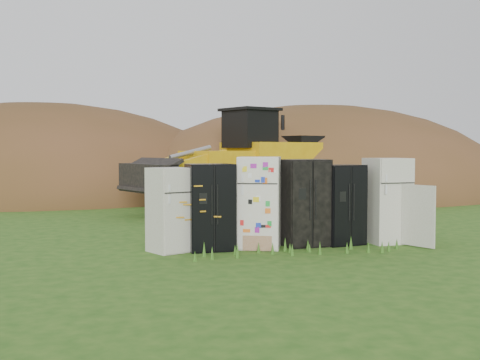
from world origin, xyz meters
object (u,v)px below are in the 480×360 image
at_px(fridge_leftmost, 170,210).
at_px(fridge_sticker, 259,203).
at_px(fridge_black_right, 341,205).
at_px(fridge_open_door, 387,201).
at_px(fridge_black_side, 210,207).
at_px(wheel_loader, 229,159).
at_px(fridge_dark_mid, 304,203).

xyz_separation_m(fridge_leftmost, fridge_sticker, (1.83, 0.00, 0.10)).
bearing_deg(fridge_black_right, fridge_open_door, -13.87).
bearing_deg(fridge_sticker, fridge_leftmost, -158.50).
xyz_separation_m(fridge_black_side, fridge_open_door, (3.90, -0.00, 0.05)).
height_order(fridge_sticker, wheel_loader, wheel_loader).
distance_m(fridge_sticker, fridge_black_right, 1.82).
distance_m(fridge_leftmost, fridge_black_right, 3.65).
xyz_separation_m(fridge_leftmost, fridge_black_right, (3.65, 0.05, 0.02)).
distance_m(fridge_black_side, fridge_dark_mid, 2.03).
bearing_deg(wheel_loader, fridge_black_right, -107.68).
bearing_deg(wheel_loader, fridge_sticker, -121.86).
height_order(fridge_dark_mid, wheel_loader, wheel_loader).
distance_m(fridge_black_side, wheel_loader, 7.68).
distance_m(fridge_black_side, fridge_open_door, 3.90).
xyz_separation_m(fridge_black_side, fridge_black_right, (2.85, 0.06, -0.02)).
height_order(fridge_black_side, fridge_black_right, fridge_black_side).
xyz_separation_m(fridge_black_right, fridge_open_door, (1.05, -0.06, 0.07)).
relative_size(fridge_black_side, fridge_dark_mid, 0.96).
bearing_deg(fridge_black_side, fridge_sticker, -2.01).
relative_size(fridge_dark_mid, fridge_black_right, 1.07).
xyz_separation_m(fridge_leftmost, fridge_open_door, (4.70, -0.01, 0.09)).
bearing_deg(fridge_black_right, fridge_leftmost, 170.49).
relative_size(fridge_leftmost, fridge_black_right, 0.98).
bearing_deg(wheel_loader, fridge_dark_mid, -114.12).
bearing_deg(fridge_dark_mid, fridge_sticker, 178.72).
height_order(fridge_leftmost, fridge_black_right, fridge_black_right).
relative_size(fridge_leftmost, wheel_loader, 0.24).
bearing_deg(fridge_leftmost, fridge_black_right, -24.02).
bearing_deg(fridge_black_right, fridge_sticker, 171.26).
height_order(fridge_dark_mid, fridge_open_door, fridge_open_door).
height_order(fridge_sticker, fridge_dark_mid, fridge_sticker).
xyz_separation_m(fridge_sticker, wheel_loader, (1.06, 7.34, 0.76)).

